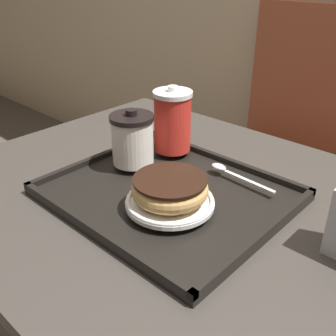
% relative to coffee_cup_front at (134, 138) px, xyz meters
% --- Properties ---
extents(cafe_table, '(0.92, 0.78, 0.72)m').
position_rel_coffee_cup_front_xyz_m(cafe_table, '(0.09, -0.00, -0.25)').
color(cafe_table, '#38332D').
rests_on(cafe_table, ground_plane).
extents(serving_tray, '(0.44, 0.37, 0.02)m').
position_rel_coffee_cup_front_xyz_m(serving_tray, '(0.13, -0.03, -0.07)').
color(serving_tray, black).
rests_on(serving_tray, cafe_table).
extents(coffee_cup_front, '(0.09, 0.09, 0.12)m').
position_rel_coffee_cup_front_xyz_m(coffee_cup_front, '(0.00, 0.00, 0.00)').
color(coffee_cup_front, white).
rests_on(coffee_cup_front, serving_tray).
extents(coffee_cup_rear, '(0.09, 0.09, 0.15)m').
position_rel_coffee_cup_front_xyz_m(coffee_cup_rear, '(0.02, 0.10, 0.02)').
color(coffee_cup_rear, red).
rests_on(coffee_cup_rear, serving_tray).
extents(plate_with_chocolate_donut, '(0.16, 0.16, 0.01)m').
position_rel_coffee_cup_front_xyz_m(plate_with_chocolate_donut, '(0.17, -0.08, -0.05)').
color(plate_with_chocolate_donut, white).
rests_on(plate_with_chocolate_donut, serving_tray).
extents(donut_chocolate_glazed, '(0.14, 0.14, 0.04)m').
position_rel_coffee_cup_front_xyz_m(donut_chocolate_glazed, '(0.17, -0.08, -0.02)').
color(donut_chocolate_glazed, tan).
rests_on(donut_chocolate_glazed, plate_with_chocolate_donut).
extents(spoon, '(0.16, 0.02, 0.01)m').
position_rel_coffee_cup_front_xyz_m(spoon, '(0.18, 0.09, -0.05)').
color(spoon, silver).
rests_on(spoon, serving_tray).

